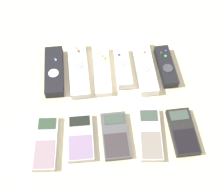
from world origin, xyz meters
name	(u,v)px	position (x,y,z in m)	size (l,w,h in m)	color
ground_plane	(113,105)	(0.00, 0.00, 0.00)	(3.00, 3.00, 0.00)	beige
remote_0	(54,71)	(-0.17, 0.13, 0.01)	(0.06, 0.18, 0.03)	black
remote_1	(79,70)	(-0.10, 0.13, 0.01)	(0.07, 0.21, 0.02)	silver
remote_2	(102,70)	(-0.02, 0.12, 0.01)	(0.05, 0.18, 0.02)	white
remote_3	(123,67)	(0.04, 0.13, 0.01)	(0.05, 0.15, 0.03)	silver
remote_4	(145,67)	(0.11, 0.13, 0.01)	(0.06, 0.20, 0.03)	white
remote_5	(166,66)	(0.18, 0.12, 0.01)	(0.05, 0.15, 0.03)	black
calculator_0	(46,143)	(-0.19, -0.11, 0.01)	(0.07, 0.16, 0.02)	#B2B2B7
calculator_1	(80,137)	(-0.10, -0.10, 0.01)	(0.07, 0.14, 0.02)	#B2B2B7
calculator_2	(116,135)	(0.00, -0.10, 0.01)	(0.08, 0.14, 0.02)	#4C4C51
calculator_3	(150,134)	(0.10, -0.10, 0.01)	(0.07, 0.16, 0.02)	#B2B2B7
calculator_4	(183,132)	(0.19, -0.10, 0.01)	(0.07, 0.14, 0.02)	black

